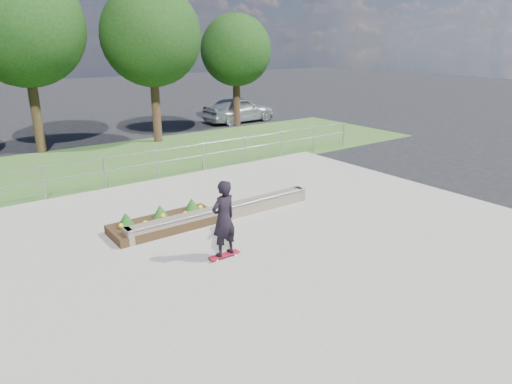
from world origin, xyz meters
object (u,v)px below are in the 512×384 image
(grind_ledge, at_px, (224,212))
(skateboarder, at_px, (224,219))
(parked_car, at_px, (239,110))
(planter_bed, at_px, (164,221))

(grind_ledge, distance_m, skateboarder, 2.65)
(grind_ledge, height_order, parked_car, parked_car)
(planter_bed, xyz_separation_m, skateboarder, (0.36, -2.57, 0.82))
(planter_bed, bearing_deg, parked_car, 49.00)
(parked_car, bearing_deg, grind_ledge, 142.01)
(skateboarder, distance_m, parked_car, 19.63)
(planter_bed, height_order, parked_car, parked_car)
(parked_car, bearing_deg, skateboarder, 142.42)
(grind_ledge, xyz_separation_m, planter_bed, (-1.71, 0.44, -0.02))
(grind_ledge, height_order, skateboarder, skateboarder)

